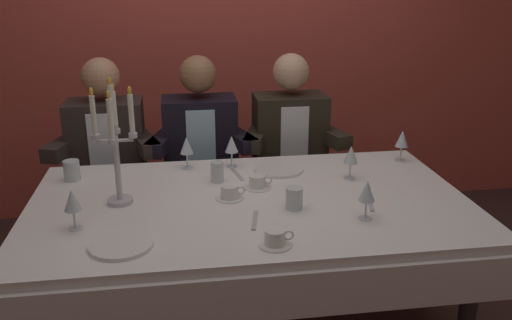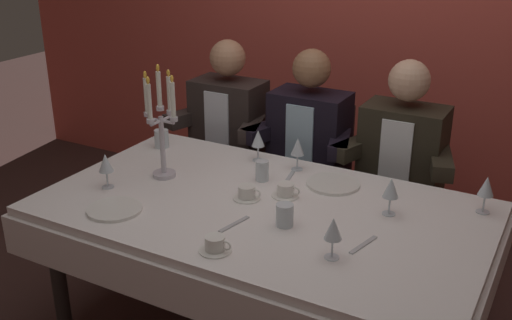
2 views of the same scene
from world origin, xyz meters
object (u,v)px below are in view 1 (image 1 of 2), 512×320
at_px(dining_table, 250,224).
at_px(water_tumbler_2, 72,170).
at_px(dinner_plate_0, 279,169).
at_px(wine_glass_3, 402,139).
at_px(wine_glass_2, 367,192).
at_px(coffee_cup_2, 258,182).
at_px(water_tumbler_0, 217,172).
at_px(coffee_cup_1, 275,239).
at_px(seated_diner_1, 200,142).
at_px(water_tumbler_1, 294,198).
at_px(wine_glass_1, 187,146).
at_px(coffee_cup_0, 230,193).
at_px(wine_glass_4, 232,145).
at_px(seated_diner_0, 107,146).
at_px(seated_diner_2, 289,138).
at_px(candelabra, 115,146).
at_px(wine_glass_0, 351,155).
at_px(dinner_plate_1, 121,244).
at_px(wine_glass_5, 72,202).

height_order(dining_table, water_tumbler_2, water_tumbler_2).
xyz_separation_m(dinner_plate_0, wine_glass_3, (0.66, 0.05, 0.11)).
xyz_separation_m(wine_glass_2, coffee_cup_2, (-0.38, 0.39, -0.09)).
relative_size(water_tumbler_0, water_tumbler_2, 1.01).
distance_m(coffee_cup_1, seated_diner_1, 1.33).
bearing_deg(water_tumbler_2, water_tumbler_1, -26.01).
relative_size(wine_glass_1, coffee_cup_2, 1.24).
bearing_deg(coffee_cup_2, wine_glass_1, 135.06).
height_order(wine_glass_2, coffee_cup_0, wine_glass_2).
relative_size(wine_glass_4, water_tumbler_2, 1.70).
bearing_deg(wine_glass_1, seated_diner_1, 79.21).
xyz_separation_m(water_tumbler_1, seated_diner_0, (-0.87, 1.01, -0.05)).
height_order(dining_table, wine_glass_2, wine_glass_2).
height_order(dinner_plate_0, wine_glass_3, wine_glass_3).
bearing_deg(dinner_plate_0, wine_glass_3, 4.24).
bearing_deg(coffee_cup_0, water_tumbler_2, 155.16).
bearing_deg(seated_diner_2, candelabra, -137.40).
relative_size(water_tumbler_1, water_tumbler_2, 0.97).
bearing_deg(wine_glass_0, coffee_cup_1, -128.00).
bearing_deg(water_tumbler_0, water_tumbler_2, 169.70).
bearing_deg(seated_diner_0, wine_glass_3, -17.79).
relative_size(coffee_cup_2, seated_diner_1, 0.11).
bearing_deg(candelabra, coffee_cup_0, -2.77).
distance_m(wine_glass_2, seated_diner_0, 1.62).
bearing_deg(wine_glass_1, dining_table, -59.37).
distance_m(dinner_plate_1, water_tumbler_2, 0.76).
distance_m(wine_glass_3, wine_glass_4, 0.88).
bearing_deg(seated_diner_1, dinner_plate_1, -105.56).
distance_m(wine_glass_5, water_tumbler_2, 0.55).
height_order(wine_glass_1, wine_glass_3, same).
bearing_deg(dinner_plate_1, coffee_cup_0, 40.86).
bearing_deg(coffee_cup_2, wine_glass_0, 6.66).
relative_size(dinner_plate_0, coffee_cup_1, 1.87).
bearing_deg(wine_glass_1, wine_glass_5, -125.73).
height_order(dinner_plate_0, seated_diner_2, seated_diner_2).
bearing_deg(water_tumbler_2, candelabra, -51.33).
bearing_deg(wine_glass_3, wine_glass_1, 177.45).
distance_m(wine_glass_4, wine_glass_5, 0.91).
relative_size(wine_glass_5, seated_diner_2, 0.13).
bearing_deg(coffee_cup_1, wine_glass_5, 161.87).
bearing_deg(dinner_plate_0, wine_glass_4, 158.78).
distance_m(dinner_plate_0, seated_diner_0, 1.05).
height_order(wine_glass_2, seated_diner_1, seated_diner_1).
distance_m(dinner_plate_0, seated_diner_2, 0.57).
height_order(dining_table, coffee_cup_2, coffee_cup_2).
distance_m(dining_table, water_tumbler_2, 0.89).
bearing_deg(candelabra, dinner_plate_1, -84.56).
relative_size(wine_glass_2, coffee_cup_1, 1.24).
relative_size(dinner_plate_1, wine_glass_5, 1.43).
xyz_separation_m(dinner_plate_0, seated_diner_1, (-0.37, 0.55, -0.01)).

